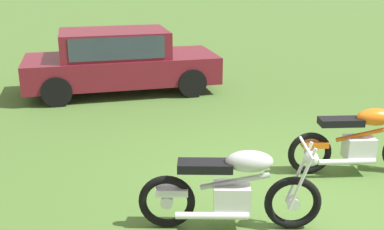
% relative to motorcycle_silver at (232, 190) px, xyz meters
% --- Properties ---
extents(ground_plane, '(120.00, 120.00, 0.00)m').
position_rel_motorcycle_silver_xyz_m(ground_plane, '(1.20, 0.33, -0.48)').
color(ground_plane, '#476B2D').
extents(motorcycle_silver, '(1.79, 1.28, 1.02)m').
position_rel_motorcycle_silver_xyz_m(motorcycle_silver, '(0.00, 0.00, 0.00)').
color(motorcycle_silver, black).
rests_on(motorcycle_silver, ground).
extents(motorcycle_orange, '(1.80, 1.15, 1.02)m').
position_rel_motorcycle_silver_xyz_m(motorcycle_orange, '(2.40, 0.28, 0.00)').
color(motorcycle_orange, black).
rests_on(motorcycle_orange, ground).
extents(car_burgundy, '(4.63, 2.90, 1.43)m').
position_rel_motorcycle_silver_xyz_m(car_burgundy, '(1.14, 6.09, 0.32)').
color(car_burgundy, maroon).
rests_on(car_burgundy, ground).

